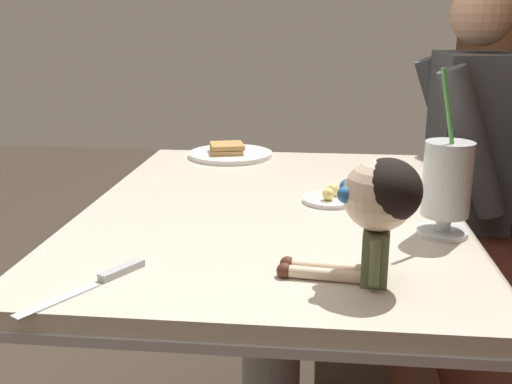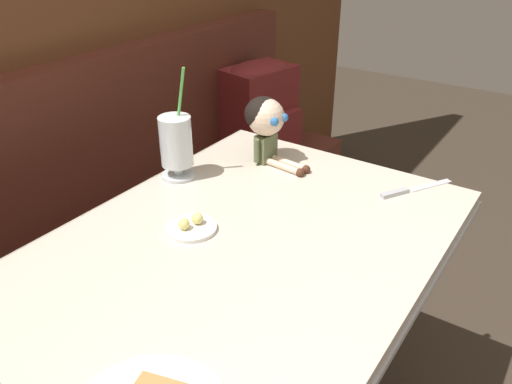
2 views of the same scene
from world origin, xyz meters
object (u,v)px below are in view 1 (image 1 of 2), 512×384
object	(u,v)px
butter_saucer	(330,198)
diner_patron	(459,137)
milkshake_glass	(447,185)
seated_doll	(378,202)
butter_knife	(105,278)
toast_plate	(230,153)

from	to	relation	value
butter_saucer	diner_patron	distance (m)	0.93
milkshake_glass	diner_patron	bearing A→B (deg)	166.47
seated_doll	butter_knife	bearing A→B (deg)	-84.15
butter_saucer	seated_doll	world-z (taller)	seated_doll
toast_plate	diner_patron	size ratio (longest dim) A/B	0.31
seated_doll	diner_patron	size ratio (longest dim) A/B	0.28
milkshake_glass	diner_patron	size ratio (longest dim) A/B	0.39
butter_saucer	diner_patron	size ratio (longest dim) A/B	0.15
toast_plate	butter_saucer	size ratio (longest dim) A/B	2.08
toast_plate	seated_doll	size ratio (longest dim) A/B	1.12
diner_patron	butter_saucer	bearing A→B (deg)	-29.14
diner_patron	milkshake_glass	bearing A→B (deg)	-13.53
toast_plate	milkshake_glass	xyz separation A→B (m)	(0.63, 0.50, 0.09)
toast_plate	seated_doll	world-z (taller)	seated_doll
toast_plate	butter_saucer	xyz separation A→B (m)	(0.44, 0.29, -0.00)
milkshake_glass	butter_saucer	world-z (taller)	milkshake_glass
milkshake_glass	toast_plate	bearing A→B (deg)	-141.37
milkshake_glass	seated_doll	world-z (taller)	milkshake_glass
butter_saucer	butter_knife	xyz separation A→B (m)	(0.46, -0.36, -0.00)
seated_doll	diner_patron	bearing A→B (deg)	162.50
butter_knife	milkshake_glass	bearing A→B (deg)	115.59
butter_saucer	seated_doll	bearing A→B (deg)	8.67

